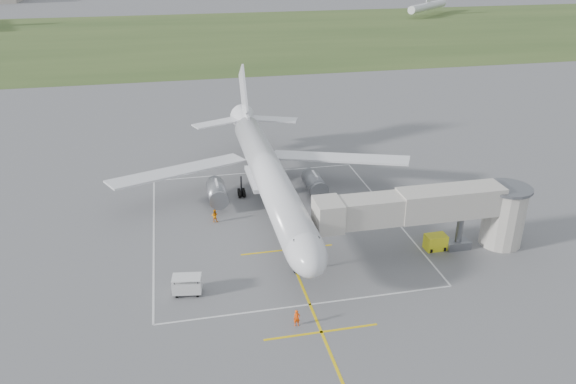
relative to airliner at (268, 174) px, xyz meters
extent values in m
plane|color=#5A5A5D|center=(0.00, -0.75, -4.39)|extent=(700.00, 700.00, 0.00)
cube|color=#354A20|center=(0.00, 129.25, -4.38)|extent=(700.00, 120.00, 0.02)
cube|color=yellow|center=(0.00, -5.75, -4.38)|extent=(0.25, 60.00, 0.01)
cube|color=yellow|center=(0.00, -24.75, -4.38)|extent=(10.00, 0.25, 0.01)
cube|color=yellow|center=(0.00, -10.75, -4.38)|extent=(10.00, 0.25, 0.01)
cube|color=silver|center=(0.00, 11.25, -4.38)|extent=(28.00, 0.20, 0.01)
cube|color=silver|center=(0.00, -20.75, -4.38)|extent=(28.00, 0.20, 0.01)
cube|color=silver|center=(-14.00, -4.75, -4.38)|extent=(0.20, 32.00, 0.01)
cube|color=silver|center=(14.00, -4.75, -4.38)|extent=(0.20, 32.00, 0.01)
cylinder|color=silver|center=(0.00, -0.75, 0.11)|extent=(3.80, 36.00, 3.80)
ellipsoid|color=silver|center=(0.00, -18.75, 0.11)|extent=(3.80, 7.22, 3.80)
cube|color=black|center=(0.00, -19.65, 1.16)|extent=(2.40, 1.60, 0.99)
cone|color=silver|center=(0.00, 19.75, 0.51)|extent=(3.80, 6.00, 3.80)
cube|color=silver|center=(10.50, 5.25, -0.74)|extent=(17.93, 11.24, 1.23)
cube|color=silver|center=(-10.50, 5.25, -0.74)|extent=(17.93, 11.24, 1.23)
cube|color=silver|center=(0.00, 2.25, -1.44)|extent=(4.20, 8.00, 0.50)
cube|color=silver|center=(0.00, 20.45, 4.81)|extent=(0.30, 7.89, 8.65)
cube|color=silver|center=(0.00, 18.25, 1.81)|extent=(0.35, 5.00, 1.20)
cube|color=silver|center=(4.20, 19.45, 0.71)|extent=(7.85, 5.03, 0.20)
cube|color=silver|center=(-4.20, 19.45, 0.71)|extent=(7.85, 5.03, 0.20)
cylinder|color=slate|center=(6.20, 1.75, -2.49)|extent=(2.30, 4.20, 2.30)
cube|color=silver|center=(6.20, 1.45, -1.69)|extent=(0.25, 2.40, 1.20)
cylinder|color=slate|center=(-6.20, 1.75, -2.49)|extent=(2.30, 4.20, 2.30)
cube|color=silver|center=(-6.20, 1.45, -1.69)|extent=(0.25, 2.40, 1.20)
cylinder|color=black|center=(0.00, -15.25, -3.09)|extent=(0.18, 0.18, 2.60)
cylinder|color=black|center=(-0.11, -15.25, -3.99)|extent=(0.28, 0.80, 0.80)
cylinder|color=black|center=(0.11, -15.25, -3.99)|extent=(0.28, 0.80, 0.80)
cylinder|color=black|center=(2.90, 3.75, -2.99)|extent=(0.22, 0.22, 2.80)
cylinder|color=black|center=(2.62, 3.40, -3.91)|extent=(0.32, 0.96, 0.96)
cylinder|color=black|center=(3.18, 3.40, -3.91)|extent=(0.32, 0.96, 0.96)
cylinder|color=black|center=(2.62, 4.10, -3.91)|extent=(0.32, 0.96, 0.96)
cylinder|color=black|center=(3.18, 4.10, -3.91)|extent=(0.32, 0.96, 0.96)
cylinder|color=black|center=(-2.90, 3.75, -2.99)|extent=(0.22, 0.22, 2.80)
cylinder|color=black|center=(-3.18, 3.40, -3.91)|extent=(0.32, 0.96, 0.96)
cylinder|color=black|center=(-2.62, 3.40, -3.91)|extent=(0.32, 0.96, 0.96)
cylinder|color=black|center=(-3.18, 4.10, -3.91)|extent=(0.32, 0.96, 0.96)
cylinder|color=black|center=(-2.62, 4.10, -3.91)|extent=(0.32, 0.96, 0.96)
cube|color=#A5A095|center=(7.74, -14.25, 1.21)|extent=(11.09, 2.90, 2.80)
cube|color=#A5A095|center=(16.46, -14.25, 1.31)|extent=(11.09, 3.10, 3.00)
cube|color=#A5A095|center=(3.40, -14.25, 1.21)|extent=(2.60, 3.40, 3.00)
cylinder|color=#5B5D63|center=(18.00, -14.25, -2.29)|extent=(0.70, 0.70, 4.20)
cube|color=#5B5D63|center=(18.00, -14.25, -3.94)|extent=(2.60, 1.40, 0.90)
cylinder|color=#A5A095|center=(23.00, -14.25, -1.19)|extent=(4.40, 4.40, 6.40)
cylinder|color=#5B5D63|center=(23.00, -14.25, 2.21)|extent=(5.00, 5.00, 0.30)
cylinder|color=black|center=(17.00, -14.25, -4.04)|extent=(0.70, 0.30, 0.70)
cylinder|color=black|center=(19.00, -14.25, -4.04)|extent=(0.70, 0.30, 0.70)
cube|color=yellow|center=(15.59, -13.90, -3.55)|extent=(2.27, 1.50, 1.68)
cylinder|color=black|center=(14.81, -14.54, -4.15)|extent=(0.23, 0.50, 0.49)
cylinder|color=black|center=(16.38, -14.51, -4.15)|extent=(0.23, 0.50, 0.49)
cube|color=silver|center=(-10.83, -16.66, -3.48)|extent=(2.89, 1.98, 1.18)
cube|color=silver|center=(-10.83, -16.66, -2.57)|extent=(2.89, 1.98, 0.09)
cylinder|color=black|center=(-11.98, -17.14, -3.27)|extent=(0.09, 0.09, 1.39)
cylinder|color=black|center=(-9.86, -17.45, -3.27)|extent=(0.09, 0.09, 1.39)
cylinder|color=black|center=(-11.79, -15.87, -3.27)|extent=(0.09, 0.09, 1.39)
cylinder|color=black|center=(-9.67, -16.18, -3.27)|extent=(0.09, 0.09, 1.39)
cylinder|color=black|center=(-11.87, -17.10, -4.18)|extent=(0.25, 0.45, 0.43)
cylinder|color=black|center=(-9.96, -17.39, -4.18)|extent=(0.25, 0.45, 0.43)
cylinder|color=black|center=(-11.69, -15.94, -4.18)|extent=(0.25, 0.45, 0.43)
cylinder|color=black|center=(-9.79, -16.22, -4.18)|extent=(0.25, 0.45, 0.43)
imported|color=#FF4A08|center=(-1.85, -23.44, -3.62)|extent=(0.59, 0.41, 1.55)
imported|color=orange|center=(-6.95, -2.60, -3.61)|extent=(0.92, 0.81, 1.57)
cylinder|color=silver|center=(97.51, 164.86, -0.89)|extent=(26.04, 23.66, 3.20)
camera|label=1|loc=(-10.86, -61.64, 26.39)|focal=35.00mm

